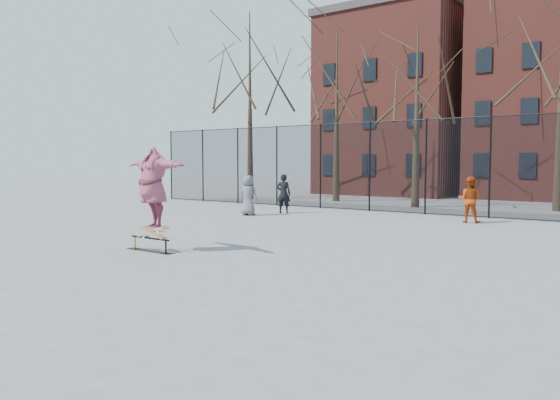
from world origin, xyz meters
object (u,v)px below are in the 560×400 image
Objects in this scene: bystander_grey at (249,195)px; bystander_red at (469,200)px; skate_rail at (150,246)px; bystander_black at (284,194)px; skater at (153,194)px; skateboard at (154,236)px.

bystander_grey is 0.99× the size of bystander_red.
bystander_red is (4.27, 11.09, 0.70)m from skate_rail.
skater is at bearing 86.28° from bystander_black.
skateboard is 0.53× the size of bystander_black.
skateboard is at bearing 62.72° from bystander_red.
skater is at bearing 105.17° from bystander_grey.
skater is 1.44× the size of bystander_red.
bystander_grey is at bearing 125.86° from skater.
bystander_red is (7.58, 1.07, -0.01)m from bystander_black.
skater is at bearing 62.72° from bystander_red.
skateboard is at bearing 100.18° from skater.
skater reaches higher than skateboard.
skate_rail is 0.29m from skateboard.
skater is 9.32m from bystander_grey.
skate_rail is at bearing 85.59° from bystander_black.
bystander_grey is 8.60m from bystander_red.
skate_rail is 0.65× the size of skater.
bystander_black reaches higher than bystander_grey.
skateboard is 9.31m from bystander_grey.
bystander_red is at bearing 79.75° from skater.
skater is (0.00, -0.00, 1.04)m from skateboard.
skate_rail is 9.27m from bystander_grey.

